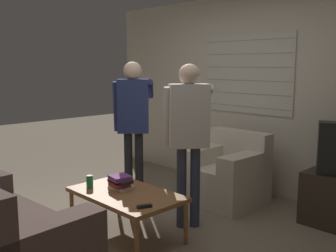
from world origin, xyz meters
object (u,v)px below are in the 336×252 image
object	(u,v)px
person_left_standing	(133,114)
soda_can	(90,182)
armchair_beige	(227,174)
person_right_standing	(189,126)
spare_remote	(144,206)
coffee_table	(126,196)
book_stack	(120,183)

from	to	relation	value
person_left_standing	soda_can	world-z (taller)	person_left_standing
armchair_beige	soda_can	bearing A→B (deg)	76.05
soda_can	armchair_beige	bearing A→B (deg)	75.93
person_right_standing	armchair_beige	bearing A→B (deg)	48.40
person_right_standing	spare_remote	xyz separation A→B (m)	(0.19, -0.75, -0.59)
coffee_table	book_stack	size ratio (longest dim) A/B	4.52
book_stack	coffee_table	bearing A→B (deg)	-7.83
person_right_standing	spare_remote	size ratio (longest dim) A/B	12.24
person_left_standing	spare_remote	bearing A→B (deg)	-83.28
soda_can	book_stack	bearing A→B (deg)	35.68
person_right_standing	soda_can	size ratio (longest dim) A/B	13.14
soda_can	coffee_table	bearing A→B (deg)	25.09
person_left_standing	person_right_standing	world-z (taller)	person_left_standing
coffee_table	person_left_standing	world-z (taller)	person_left_standing
book_stack	spare_remote	bearing A→B (deg)	-16.19
coffee_table	book_stack	bearing A→B (deg)	172.17
armchair_beige	spare_remote	size ratio (longest dim) A/B	6.24
coffee_table	book_stack	distance (m)	0.15
person_right_standing	soda_can	distance (m)	1.12
coffee_table	book_stack	xyz separation A→B (m)	(-0.11, 0.01, 0.11)
person_right_standing	spare_remote	distance (m)	0.98
armchair_beige	book_stack	distance (m)	1.50
armchair_beige	book_stack	xyz separation A→B (m)	(-0.16, -1.48, 0.17)
armchair_beige	coffee_table	distance (m)	1.50
coffee_table	book_stack	world-z (taller)	book_stack
person_left_standing	spare_remote	xyz separation A→B (m)	(1.19, -0.86, -0.61)
coffee_table	person_left_standing	size ratio (longest dim) A/B	0.65
person_left_standing	soda_can	xyz separation A→B (m)	(0.40, -0.89, -0.56)
book_stack	armchair_beige	bearing A→B (deg)	83.77
armchair_beige	soda_can	distance (m)	1.72
book_stack	spare_remote	distance (m)	0.56
person_right_standing	spare_remote	world-z (taller)	person_right_standing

